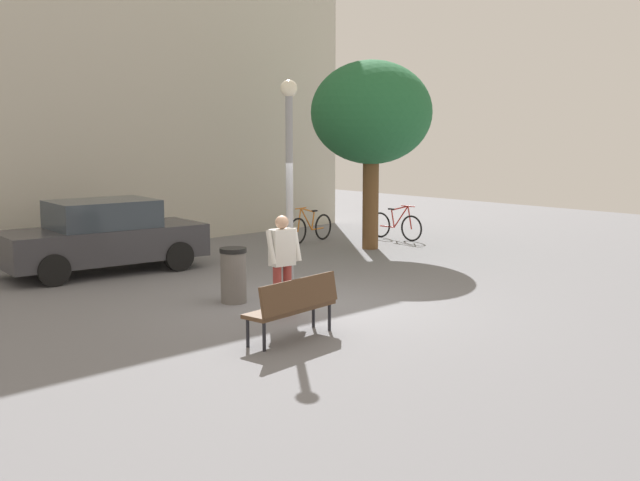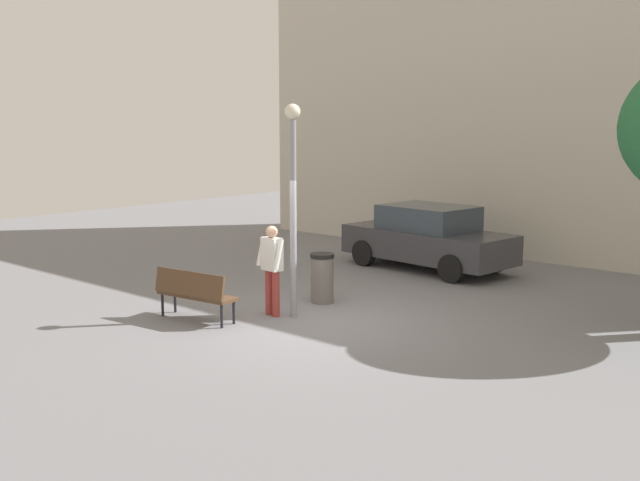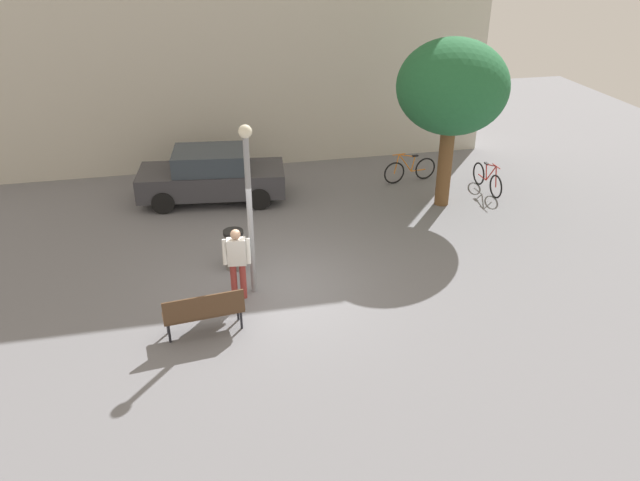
{
  "view_description": "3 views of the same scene",
  "coord_description": "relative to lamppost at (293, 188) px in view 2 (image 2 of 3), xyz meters",
  "views": [
    {
      "loc": [
        -9.07,
        -9.61,
        3.1
      ],
      "look_at": [
        0.71,
        0.59,
        1.02
      ],
      "focal_mm": 43.7,
      "sensor_mm": 36.0,
      "label": 1
    },
    {
      "loc": [
        8.4,
        -9.63,
        3.52
      ],
      "look_at": [
        0.1,
        0.03,
        1.48
      ],
      "focal_mm": 41.44,
      "sensor_mm": 36.0,
      "label": 2
    },
    {
      "loc": [
        -1.65,
        -11.96,
        7.45
      ],
      "look_at": [
        0.89,
        -0.41,
        1.34
      ],
      "focal_mm": 35.06,
      "sensor_mm": 36.0,
      "label": 3
    }
  ],
  "objects": [
    {
      "name": "ground_plane",
      "position": [
        0.53,
        -0.03,
        -2.36
      ],
      "size": [
        36.0,
        36.0,
        0.0
      ],
      "primitive_type": "plane",
      "color": "slate"
    },
    {
      "name": "building_facade",
      "position": [
        0.53,
        8.99,
        2.59
      ],
      "size": [
        17.02,
        2.0,
        9.9
      ],
      "primitive_type": "cube",
      "color": "beige",
      "rests_on": "ground_plane"
    },
    {
      "name": "lamppost",
      "position": [
        0.0,
        0.0,
        0.0
      ],
      "size": [
        0.28,
        0.28,
        3.85
      ],
      "color": "gray",
      "rests_on": "ground_plane"
    },
    {
      "name": "person_by_lamppost",
      "position": [
        -0.35,
        -0.21,
        -1.39
      ],
      "size": [
        0.61,
        0.33,
        1.67
      ],
      "color": "#9E3833",
      "rests_on": "ground_plane"
    },
    {
      "name": "park_bench",
      "position": [
        -1.15,
        -1.38,
        -1.81
      ],
      "size": [
        1.64,
        0.65,
        0.92
      ],
      "color": "#513823",
      "rests_on": "ground_plane"
    },
    {
      "name": "parked_car_charcoal",
      "position": [
        -0.54,
        5.36,
        -1.58
      ],
      "size": [
        4.37,
        2.19,
        1.55
      ],
      "color": "#38383D",
      "rests_on": "ground_plane"
    },
    {
      "name": "trash_bin",
      "position": [
        -0.3,
        1.16,
        -1.86
      ],
      "size": [
        0.48,
        0.48,
        0.98
      ],
      "color": "#66605B",
      "rests_on": "ground_plane"
    }
  ]
}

